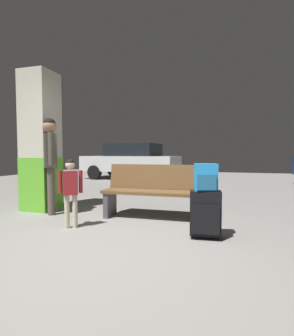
# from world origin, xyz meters

# --- Properties ---
(ground_plane) EXTENTS (18.00, 18.00, 0.10)m
(ground_plane) POSITION_xyz_m (0.00, 4.00, -0.05)
(ground_plane) COLOR gray
(structural_pillar) EXTENTS (0.57, 0.57, 2.60)m
(structural_pillar) POSITION_xyz_m (-2.07, 1.63, 1.29)
(structural_pillar) COLOR #66C633
(structural_pillar) RESTS_ON ground_plane
(bench) EXTENTS (1.61, 0.56, 0.89)m
(bench) POSITION_xyz_m (0.13, 1.61, 0.44)
(bench) COLOR brown
(bench) RESTS_ON ground_plane
(suitcase) EXTENTS (0.40, 0.26, 0.60)m
(suitcase) POSITION_xyz_m (1.05, 0.80, 0.32)
(suitcase) COLOR black
(suitcase) RESTS_ON ground_plane
(backpack_bright) EXTENTS (0.30, 0.23, 0.34)m
(backpack_bright) POSITION_xyz_m (1.05, 0.80, 0.77)
(backpack_bright) COLOR #268CD8
(backpack_bright) RESTS_ON suitcase
(child) EXTENTS (0.30, 0.20, 0.99)m
(child) POSITION_xyz_m (-0.83, 0.72, 0.61)
(child) COLOR beige
(child) RESTS_ON ground_plane
(adult) EXTENTS (0.42, 0.46, 1.69)m
(adult) POSITION_xyz_m (-1.67, 1.38, 1.05)
(adult) COLOR brown
(adult) RESTS_ON ground_plane
(parked_car_far) EXTENTS (4.26, 2.15, 1.51)m
(parked_car_far) POSITION_xyz_m (-2.45, 7.73, 0.81)
(parked_car_far) COLOR silver
(parked_car_far) RESTS_ON ground_plane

